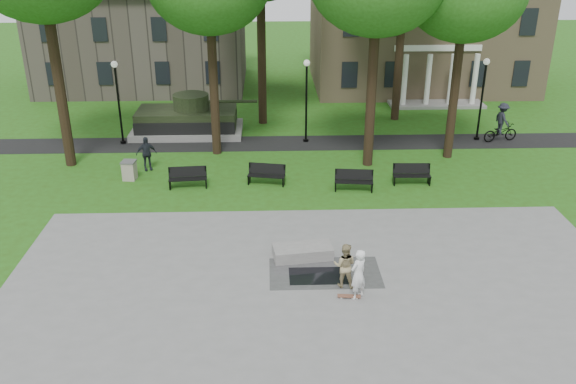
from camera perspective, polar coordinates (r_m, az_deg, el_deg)
The scene contains 21 objects.
ground at distance 24.12m, azimuth 2.28°, elevation -4.82°, with size 120.00×120.00×0.00m, color #274C12.
plaza at distance 19.88m, azimuth 3.32°, elevation -11.70°, with size 22.00×16.00×0.02m, color gray.
footpath at distance 35.10m, azimuth 0.89°, elevation 4.60°, with size 44.00×2.60×0.01m, color black.
building_right at distance 49.06m, azimuth 12.24°, elevation 14.84°, with size 17.00×12.00×8.60m.
building_left at distance 49.16m, azimuth -13.26°, elevation 13.88°, with size 15.00×10.00×7.20m, color #4C443D.
lamp_left at distance 35.52m, azimuth -15.63°, elevation 8.66°, with size 0.36×0.36×4.73m.
lamp_mid at distance 34.61m, azimuth 1.73°, elevation 9.13°, with size 0.36×0.36×4.73m.
lamp_right at distance 36.62m, azimuth 17.74°, elevation 8.84°, with size 0.36×0.36×4.73m.
tank_monument at distance 37.01m, azimuth -9.36°, elevation 6.69°, with size 7.45×3.40×2.40m.
puddle at distance 21.99m, azimuth 3.00°, elevation -7.84°, with size 2.20×1.20×0.00m, color black.
concrete_block at distance 23.01m, azimuth 1.38°, elevation -5.62°, with size 2.20×1.00×0.45m, color gray.
skateboard at distance 20.87m, azimuth 5.73°, elevation -9.73°, with size 0.78×0.20×0.07m, color brown.
skateboarder at distance 20.46m, azimuth 6.59°, elevation -7.64°, with size 0.66×0.43×1.81m, color white.
friend_watching at distance 21.08m, azimuth 5.33°, elevation -6.85°, with size 0.79×0.62×1.63m, color tan.
pedestrian_walker at distance 31.73m, azimuth -13.11°, elevation 3.52°, with size 1.04×0.43×1.77m, color #20242B.
cyclist at distance 37.22m, azimuth 19.33°, elevation 5.86°, with size 2.19×1.30×2.27m.
park_bench_0 at distance 29.35m, azimuth -9.35°, elevation 1.40°, with size 1.83×0.67×1.00m.
park_bench_1 at distance 29.34m, azimuth -2.05°, elevation 1.72°, with size 1.85×0.87×1.00m.
park_bench_2 at distance 28.79m, azimuth 6.17°, elevation 1.14°, with size 1.84×0.72×1.00m.
park_bench_3 at distance 29.94m, azimuth 11.49°, elevation 1.70°, with size 1.81×0.57×1.00m.
trash_bin at distance 30.87m, azimuth -14.62°, elevation 2.00°, with size 0.73×0.73×0.96m.
Camera 1 is at (-1.68, -21.11, 11.54)m, focal length 38.00 mm.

